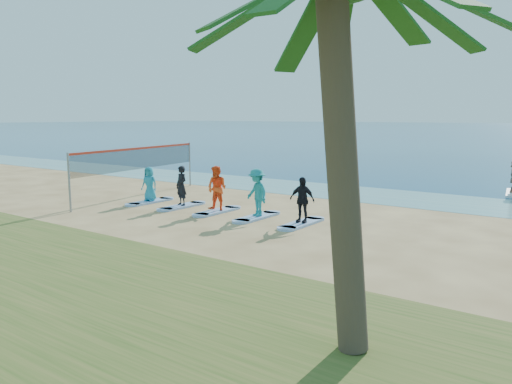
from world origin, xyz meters
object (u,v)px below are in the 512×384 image
Objects in this scene: surfboard_1 at (182,206)px; student_0 at (149,184)px; student_2 at (217,188)px; surfboard_3 at (257,217)px; surfboard_4 at (302,223)px; volleyball_net at (139,159)px; boat_offshore_a at (335,136)px; surfboard_2 at (217,211)px; surfboard_0 at (150,202)px; student_4 at (302,200)px; student_1 at (181,186)px; student_3 at (257,192)px.

student_0 is at bearing 180.00° from surfboard_1.
surfboard_1 is 2.27m from student_2.
student_0 is 0.72× the size of surfboard_3.
surfboard_1 is 1.00× the size of surfboard_4.
surfboard_3 is (7.83, -0.87, -1.86)m from volleyball_net.
boat_offshore_a is 81.00m from student_0.
volleyball_net is 5.63× the size of student_0.
volleyball_net reaches higher than surfboard_2.
volleyball_net is 8.10m from surfboard_3.
surfboard_0 is at bearing 0.00° from student_0.
student_1 is at bearing 176.51° from student_4.
boat_offshore_a is at bearing 116.01° from surfboard_4.
student_0 reaches higher than surfboard_4.
surfboard_1 is 1.30× the size of student_4.
student_1 is 0.93× the size of student_3.
surfboard_3 is (6.16, 0.00, 0.00)m from surfboard_0.
surfboard_1 and surfboard_4 have the same top height.
surfboard_1 is at bearing 174.91° from student_2.
student_4 is (9.88, -0.87, -0.97)m from volleyball_net.
boat_offshore_a is at bearing 136.91° from student_3.
student_2 is (2.05, 0.00, 0.97)m from surfboard_1.
student_1 is 4.11m from student_3.
boat_offshore_a is 83.38m from surfboard_3.
surfboard_3 is (4.10, 0.00, -0.92)m from student_1.
student_1 is 2.25m from surfboard_2.
surfboard_0 is 1.00× the size of surfboard_1.
surfboard_3 is at bearing -14.16° from student_0.
student_0 reaches higher than boat_offshore_a.
student_2 is at bearing 0.00° from surfboard_0.
student_0 is 2.05m from student_1.
surfboard_4 is at bearing -80.62° from boat_offshore_a.
boat_offshore_a is 4.52× the size of student_4.
volleyball_net is 5.91m from student_2.
student_3 is at bearing -6.32° from volleyball_net.
student_3 reaches higher than surfboard_2.
surfboard_4 is (2.05, 0.00, 0.00)m from surfboard_3.
student_3 is at bearing -81.89° from boat_offshore_a.
student_0 is 0.91× the size of student_1.
student_2 is 2.27m from surfboard_3.
student_2 reaches higher than surfboard_3.
surfboard_0 is 2.25m from student_1.
surfboard_2 is 4.10m from surfboard_4.
surfboard_1 is (2.05, 0.00, -0.84)m from student_0.
student_2 is 4.22m from surfboard_4.
volleyball_net is 4.08× the size of surfboard_4.
surfboard_1 is at bearing -13.10° from volleyball_net.
student_0 is (28.74, -75.73, 0.89)m from boat_offshore_a.
student_0 reaches higher than surfboard_3.
boat_offshore_a reaches higher than surfboard_2.
surfboard_4 is 1.30× the size of student_4.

